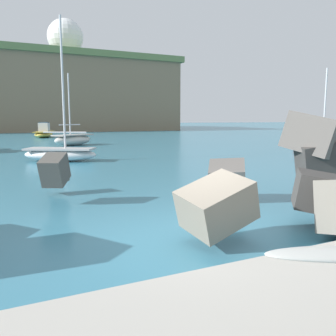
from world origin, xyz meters
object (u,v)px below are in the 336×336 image
(boat_mid_left, at_px, (328,144))
(boat_mid_centre, at_px, (73,139))
(radar_dome, at_px, (65,40))
(boat_near_right, at_px, (60,153))
(boat_mid_right, at_px, (44,133))

(boat_mid_left, distance_m, boat_mid_centre, 21.68)
(boat_mid_left, distance_m, radar_dome, 78.30)
(boat_near_right, height_order, boat_mid_left, boat_near_right)
(boat_near_right, distance_m, boat_mid_right, 28.53)
(boat_near_right, height_order, boat_mid_right, boat_near_right)
(boat_near_right, xyz_separation_m, radar_dome, (12.79, 73.62, 21.68))
(boat_near_right, relative_size, boat_mid_left, 1.28)
(boat_near_right, xyz_separation_m, boat_mid_centre, (2.86, 12.00, 0.08))
(radar_dome, bearing_deg, boat_mid_centre, -99.15)
(boat_mid_centre, bearing_deg, radar_dome, 80.85)
(boat_near_right, bearing_deg, radar_dome, 80.15)
(boat_mid_centre, bearing_deg, boat_mid_right, 92.93)
(boat_near_right, distance_m, boat_mid_centre, 12.34)
(boat_mid_right, bearing_deg, boat_mid_left, -58.79)
(boat_mid_left, height_order, boat_mid_centre, boat_mid_centre)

